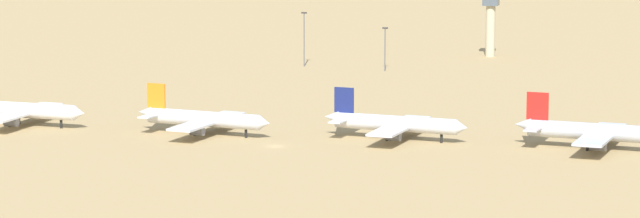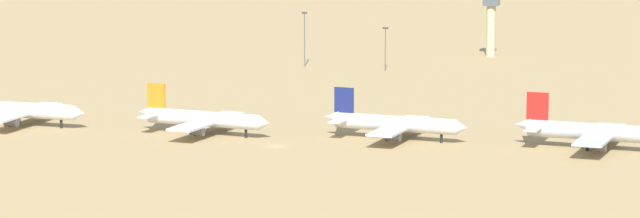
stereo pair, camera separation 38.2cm
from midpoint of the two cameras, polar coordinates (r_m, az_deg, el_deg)
The scene contains 8 objects.
ground at distance 351.45m, azimuth -1.75°, elevation -1.41°, with size 4000.00×4000.00×0.00m, color tan.
parked_jet_white_1 at distance 386.39m, azimuth -11.30°, elevation -0.03°, with size 36.93×31.07×12.20m.
parked_jet_orange_2 at distance 367.31m, azimuth -4.46°, elevation -0.37°, with size 35.66×30.27×11.78m.
parked_jet_navy_3 at distance 359.66m, azimuth 2.77°, elevation -0.55°, with size 35.88×30.35×11.85m.
parked_jet_red_4 at distance 352.30m, azimuth 10.23°, elevation -0.85°, with size 37.79×31.97×12.48m.
control_tower at distance 522.57m, azimuth 6.40°, elevation 3.45°, with size 5.20×5.20×22.55m.
light_pole_west at distance 482.35m, azimuth 2.43°, elevation 2.39°, with size 1.80×0.50×13.99m.
light_pole_mid at distance 493.41m, azimuth -0.62°, elevation 2.78°, with size 1.80×0.50×17.76m.
Camera 1 is at (101.90, -330.38, 63.11)m, focal length 85.29 mm.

